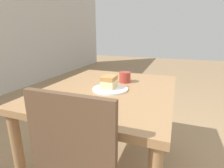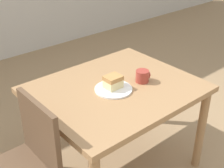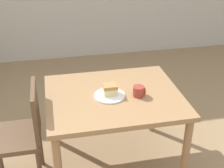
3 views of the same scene
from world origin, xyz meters
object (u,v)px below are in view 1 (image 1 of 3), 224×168
Objects in this scene: dining_table_near at (109,100)px; plate at (110,89)px; coffee_mug at (125,77)px; cake_slice at (109,82)px.

dining_table_near is 0.11m from plate.
coffee_mug reaches higher than dining_table_near.
plate is 2.25× the size of cake_slice.
plate is 0.23m from coffee_mug.
cake_slice is (0.01, 0.01, 0.05)m from plate.
cake_slice is (-0.03, -0.01, 0.14)m from dining_table_near.
dining_table_near is 9.75× the size of cake_slice.
coffee_mug is (0.23, -0.04, 0.04)m from plate.
coffee_mug reaches higher than plate.
plate is at bearing -118.89° from cake_slice.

